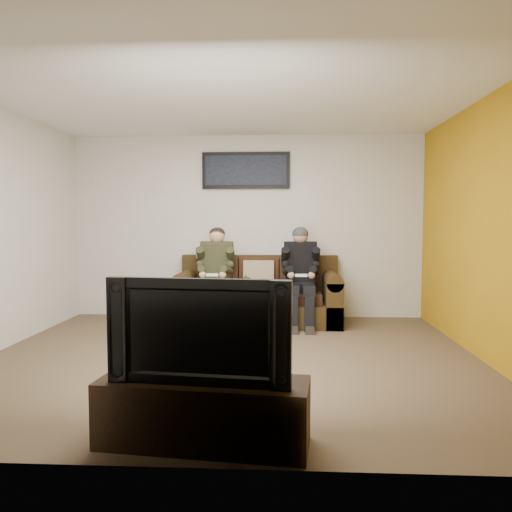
# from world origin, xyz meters

# --- Properties ---
(floor) EXTENTS (5.00, 5.00, 0.00)m
(floor) POSITION_xyz_m (0.00, 0.00, 0.00)
(floor) COLOR brown
(floor) RESTS_ON ground
(ceiling) EXTENTS (5.00, 5.00, 0.00)m
(ceiling) POSITION_xyz_m (0.00, 0.00, 2.60)
(ceiling) COLOR silver
(ceiling) RESTS_ON ground
(wall_back) EXTENTS (5.00, 0.00, 5.00)m
(wall_back) POSITION_xyz_m (0.00, 2.25, 1.30)
(wall_back) COLOR beige
(wall_back) RESTS_ON ground
(wall_front) EXTENTS (5.00, 0.00, 5.00)m
(wall_front) POSITION_xyz_m (0.00, -2.25, 1.30)
(wall_front) COLOR beige
(wall_front) RESTS_ON ground
(wall_right) EXTENTS (0.00, 4.50, 4.50)m
(wall_right) POSITION_xyz_m (2.50, 0.00, 1.30)
(wall_right) COLOR beige
(wall_right) RESTS_ON ground
(accent_wall_right) EXTENTS (0.00, 4.50, 4.50)m
(accent_wall_right) POSITION_xyz_m (2.49, 0.00, 1.30)
(accent_wall_right) COLOR #B98512
(accent_wall_right) RESTS_ON ground
(sofa) EXTENTS (2.19, 0.95, 0.90)m
(sofa) POSITION_xyz_m (0.18, 1.83, 0.34)
(sofa) COLOR #35250F
(sofa) RESTS_ON ground
(throw_pillow) EXTENTS (0.42, 0.20, 0.41)m
(throw_pillow) POSITION_xyz_m (0.18, 1.87, 0.64)
(throw_pillow) COLOR #967F62
(throw_pillow) RESTS_ON sofa
(throw_blanket) EXTENTS (0.45, 0.22, 0.08)m
(throw_blanket) POSITION_xyz_m (-0.48, 2.10, 0.90)
(throw_blanket) COLOR tan
(throw_blanket) RESTS_ON sofa
(person_left) EXTENTS (0.51, 0.87, 1.29)m
(person_left) POSITION_xyz_m (-0.38, 1.64, 0.73)
(person_left) COLOR brown
(person_left) RESTS_ON sofa
(person_right) EXTENTS (0.51, 0.86, 1.30)m
(person_right) POSITION_xyz_m (0.75, 1.65, 0.73)
(person_right) COLOR black
(person_right) RESTS_ON sofa
(cat) EXTENTS (0.66, 0.26, 0.24)m
(cat) POSITION_xyz_m (0.24, 1.55, 0.54)
(cat) COLOR #3F3218
(cat) RESTS_ON sofa
(framed_poster) EXTENTS (1.25, 0.05, 0.52)m
(framed_poster) POSITION_xyz_m (-0.02, 2.22, 2.10)
(framed_poster) COLOR black
(framed_poster) RESTS_ON wall_back
(tv_stand) EXTENTS (1.33, 0.55, 0.41)m
(tv_stand) POSITION_xyz_m (0.03, -1.95, 0.20)
(tv_stand) COLOR black
(tv_stand) RESTS_ON ground
(television) EXTENTS (1.12, 0.26, 0.64)m
(television) POSITION_xyz_m (0.03, -1.95, 0.73)
(television) COLOR black
(television) RESTS_ON tv_stand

